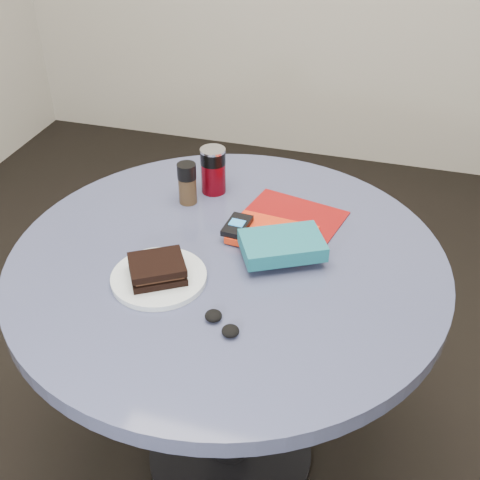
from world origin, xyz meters
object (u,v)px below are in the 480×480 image
(mp3_player, at_px, (237,226))
(novel, at_px, (282,245))
(magazine, at_px, (292,217))
(pepper_grinder, at_px, (187,183))
(plate, at_px, (159,278))
(table, at_px, (228,309))
(headphones, at_px, (222,323))
(sandwich, at_px, (157,269))
(soda_can, at_px, (213,170))
(red_book, at_px, (272,235))

(mp3_player, bearing_deg, novel, -26.64)
(magazine, distance_m, novel, 0.18)
(pepper_grinder, relative_size, mp3_player, 1.18)
(novel, bearing_deg, plate, -175.79)
(table, height_order, headphones, headphones)
(table, relative_size, sandwich, 6.73)
(mp3_player, bearing_deg, table, -89.09)
(magazine, bearing_deg, table, -106.57)
(plate, relative_size, novel, 1.15)
(table, distance_m, headphones, 0.29)
(table, xyz_separation_m, sandwich, (-0.12, -0.13, 0.20))
(sandwich, bearing_deg, soda_can, 90.42)
(plate, relative_size, sandwich, 1.39)
(red_book, height_order, novel, novel)
(pepper_grinder, bearing_deg, table, -49.46)
(plate, xyz_separation_m, soda_can, (-0.00, 0.39, 0.06))
(plate, height_order, red_book, red_book)
(novel, distance_m, headphones, 0.26)
(sandwich, distance_m, magazine, 0.40)
(red_book, xyz_separation_m, novel, (0.04, -0.07, 0.03))
(sandwich, distance_m, novel, 0.28)
(table, relative_size, headphones, 10.68)
(sandwich, relative_size, magazine, 0.62)
(soda_can, xyz_separation_m, headphones, (0.18, -0.49, -0.05))
(pepper_grinder, xyz_separation_m, novel, (0.29, -0.17, -0.02))
(table, distance_m, pepper_grinder, 0.34)
(table, bearing_deg, soda_can, 114.22)
(plate, relative_size, pepper_grinder, 1.87)
(magazine, bearing_deg, red_book, -91.69)
(pepper_grinder, relative_size, red_book, 0.57)
(pepper_grinder, relative_size, magazine, 0.46)
(table, bearing_deg, magazine, 60.64)
(plate, relative_size, mp3_player, 2.22)
(plate, bearing_deg, red_book, 47.38)
(sandwich, distance_m, mp3_player, 0.24)
(magazine, relative_size, mp3_player, 2.57)
(table, relative_size, magazine, 4.18)
(table, relative_size, mp3_player, 10.74)
(mp3_player, bearing_deg, sandwich, -118.31)
(soda_can, height_order, mp3_player, soda_can)
(table, xyz_separation_m, headphones, (0.06, -0.23, 0.17))
(novel, bearing_deg, table, 163.22)
(sandwich, bearing_deg, magazine, 55.07)
(mp3_player, relative_size, headphones, 0.99)
(sandwich, xyz_separation_m, headphones, (0.17, -0.10, -0.02))
(mp3_player, distance_m, headphones, 0.32)
(headphones, bearing_deg, mp3_player, 100.81)
(magazine, distance_m, red_book, 0.11)
(novel, bearing_deg, red_book, 91.20)
(pepper_grinder, height_order, novel, pepper_grinder)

